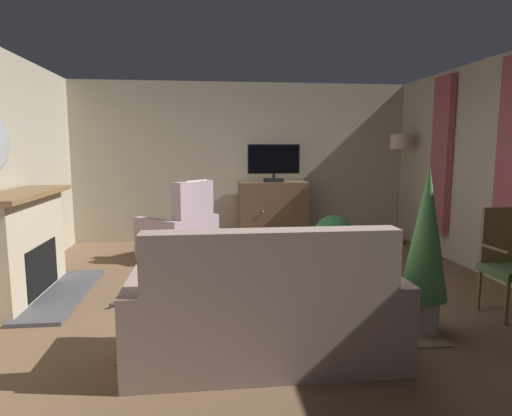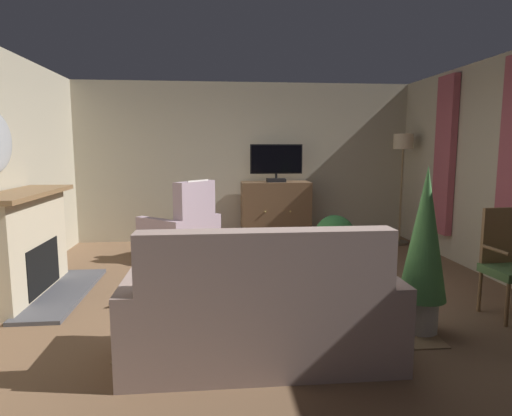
# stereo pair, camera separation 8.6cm
# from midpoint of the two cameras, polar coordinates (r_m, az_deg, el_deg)

# --- Properties ---
(ground_plane) EXTENTS (6.34, 6.74, 0.04)m
(ground_plane) POSITION_cam_midpoint_polar(r_m,az_deg,el_deg) (4.85, 1.80, -11.84)
(ground_plane) COLOR brown
(wall_back) EXTENTS (6.34, 0.10, 2.72)m
(wall_back) POSITION_cam_midpoint_polar(r_m,az_deg,el_deg) (7.68, -1.13, 5.96)
(wall_back) COLOR #B2A88E
(wall_back) RESTS_ON ground_plane
(curtain_panel_far) EXTENTS (0.10, 0.44, 2.29)m
(curtain_panel_far) POSITION_cam_midpoint_polar(r_m,az_deg,el_deg) (6.99, 23.71, 6.23)
(curtain_panel_far) COLOR #A34C56
(rug_central) EXTENTS (2.69, 2.02, 0.01)m
(rug_central) POSITION_cam_midpoint_polar(r_m,az_deg,el_deg) (4.53, 2.46, -12.98)
(rug_central) COLOR #8E704C
(rug_central) RESTS_ON ground_plane
(fireplace) EXTENTS (0.87, 1.74, 1.15)m
(fireplace) POSITION_cam_midpoint_polar(r_m,az_deg,el_deg) (5.36, -27.44, -4.54)
(fireplace) COLOR #4C4C51
(fireplace) RESTS_ON ground_plane
(tv_cabinet) EXTENTS (1.16, 0.54, 1.04)m
(tv_cabinet) POSITION_cam_midpoint_polar(r_m,az_deg,el_deg) (7.46, 2.88, -0.74)
(tv_cabinet) COLOR #4A3523
(tv_cabinet) RESTS_ON ground_plane
(television) EXTENTS (0.87, 0.20, 0.63)m
(television) POSITION_cam_midpoint_polar(r_m,az_deg,el_deg) (7.33, 2.99, 6.01)
(television) COLOR black
(television) RESTS_ON tv_cabinet
(coffee_table) EXTENTS (0.87, 0.49, 0.46)m
(coffee_table) POSITION_cam_midpoint_polar(r_m,az_deg,el_deg) (4.60, -0.22, -7.56)
(coffee_table) COLOR brown
(coffee_table) RESTS_ON ground_plane
(tv_remote) EXTENTS (0.09, 0.18, 0.02)m
(tv_remote) POSITION_cam_midpoint_polar(r_m,az_deg,el_deg) (4.54, -2.74, -6.81)
(tv_remote) COLOR black
(tv_remote) RESTS_ON coffee_table
(folded_newspaper) EXTENTS (0.33, 0.26, 0.01)m
(folded_newspaper) POSITION_cam_midpoint_polar(r_m,az_deg,el_deg) (4.48, -1.93, -7.11)
(folded_newspaper) COLOR silver
(folded_newspaper) RESTS_ON coffee_table
(sofa_floral) EXTENTS (2.05, 0.86, 1.07)m
(sofa_floral) POSITION_cam_midpoint_polar(r_m,az_deg,el_deg) (3.38, 1.47, -14.09)
(sofa_floral) COLOR #A3897F
(sofa_floral) RESTS_ON ground_plane
(armchair_angled_to_table) EXTENTS (1.24, 1.26, 1.16)m
(armchair_angled_to_table) POSITION_cam_midpoint_polar(r_m,az_deg,el_deg) (6.60, -9.17, -3.28)
(armchair_angled_to_table) COLOR #AD93A3
(armchair_angled_to_table) RESTS_ON ground_plane
(side_chair_nearest_door) EXTENTS (0.48, 0.47, 1.04)m
(side_chair_nearest_door) POSITION_cam_midpoint_polar(r_m,az_deg,el_deg) (4.90, 30.54, -5.97)
(side_chair_nearest_door) COLOR #4C703D
(side_chair_nearest_door) RESTS_ON ground_plane
(potted_plant_small_fern_corner) EXTENTS (0.41, 0.41, 1.47)m
(potted_plant_small_fern_corner) POSITION_cam_midpoint_polar(r_m,az_deg,el_deg) (4.06, 21.66, -4.31)
(potted_plant_small_fern_corner) COLOR beige
(potted_plant_small_fern_corner) RESTS_ON ground_plane
(potted_plant_on_hearth_side) EXTENTS (0.54, 0.54, 0.73)m
(potted_plant_on_hearth_side) POSITION_cam_midpoint_polar(r_m,az_deg,el_deg) (5.95, 10.62, -3.90)
(potted_plant_on_hearth_side) COLOR beige
(potted_plant_on_hearth_side) RESTS_ON ground_plane
(cat) EXTENTS (0.59, 0.52, 0.20)m
(cat) POSITION_cam_midpoint_polar(r_m,az_deg,el_deg) (4.95, -13.31, -10.26)
(cat) COLOR #2D2D33
(cat) RESTS_ON ground_plane
(floor_lamp) EXTENTS (0.32, 0.32, 1.84)m
(floor_lamp) POSITION_cam_midpoint_polar(r_m,az_deg,el_deg) (7.67, 18.87, 6.21)
(floor_lamp) COLOR #4C4233
(floor_lamp) RESTS_ON ground_plane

